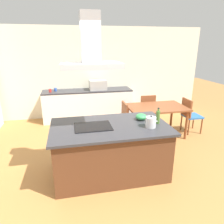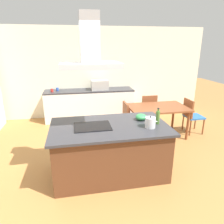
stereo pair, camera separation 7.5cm
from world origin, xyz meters
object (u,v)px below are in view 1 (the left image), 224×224
at_px(olive_oil_bottle, 158,117).
at_px(chair_at_left_end, 120,118).
at_px(tea_kettle, 151,122).
at_px(range_hood, 91,51).
at_px(mixing_bowl, 141,117).
at_px(chair_facing_back_wall, 146,108).
at_px(coffee_mug_red, 50,91).
at_px(coffee_mug_blue, 55,90).
at_px(countertop_microwave, 98,85).
at_px(chair_at_right_end, 190,113).
at_px(cooktop, 93,127).
at_px(dining_table, 157,110).

bearing_deg(olive_oil_bottle, chair_at_left_end, 102.01).
height_order(tea_kettle, range_hood, range_hood).
distance_m(tea_kettle, range_hood, 1.46).
bearing_deg(mixing_bowl, chair_facing_back_wall, 65.72).
bearing_deg(coffee_mug_red, chair_facing_back_wall, -17.33).
bearing_deg(coffee_mug_blue, chair_facing_back_wall, -20.86).
bearing_deg(coffee_mug_blue, olive_oil_bottle, -58.64).
relative_size(countertop_microwave, chair_at_right_end, 0.56).
height_order(cooktop, countertop_microwave, countertop_microwave).
xyz_separation_m(coffee_mug_blue, range_hood, (0.73, -2.93, 1.16)).
bearing_deg(olive_oil_bottle, coffee_mug_blue, 121.36).
distance_m(countertop_microwave, chair_facing_back_wall, 1.59).
bearing_deg(chair_at_right_end, cooktop, -153.14).
distance_m(coffee_mug_blue, chair_facing_back_wall, 2.66).
height_order(chair_at_right_end, range_hood, range_hood).
bearing_deg(range_hood, coffee_mug_blue, 103.98).
bearing_deg(dining_table, mixing_bowl, -125.24).
relative_size(tea_kettle, countertop_microwave, 0.44).
height_order(tea_kettle, countertop_microwave, countertop_microwave).
height_order(coffee_mug_red, chair_at_left_end, coffee_mug_red).
height_order(olive_oil_bottle, chair_at_left_end, olive_oil_bottle).
height_order(tea_kettle, chair_at_right_end, tea_kettle).
xyz_separation_m(coffee_mug_red, dining_table, (2.59, -1.47, -0.28)).
relative_size(cooktop, coffee_mug_blue, 6.67).
relative_size(olive_oil_bottle, chair_at_right_end, 0.31).
xyz_separation_m(countertop_microwave, chair_facing_back_wall, (1.22, -0.88, -0.53)).
height_order(olive_oil_bottle, countertop_microwave, countertop_microwave).
bearing_deg(countertop_microwave, coffee_mug_red, -176.90).
relative_size(coffee_mug_blue, chair_at_left_end, 0.10).
relative_size(chair_at_right_end, range_hood, 0.99).
distance_m(coffee_mug_red, dining_table, 2.99).
height_order(chair_facing_back_wall, range_hood, range_hood).
bearing_deg(chair_at_left_end, chair_at_right_end, 0.00).
bearing_deg(dining_table, chair_at_right_end, 0.00).
bearing_deg(chair_facing_back_wall, range_hood, -130.67).
xyz_separation_m(cooktop, countertop_microwave, (0.50, 2.88, 0.13)).
relative_size(tea_kettle, chair_facing_back_wall, 0.25).
xyz_separation_m(cooktop, dining_table, (1.72, 1.33, -0.24)).
xyz_separation_m(coffee_mug_red, chair_facing_back_wall, (2.59, -0.81, -0.44)).
bearing_deg(chair_at_left_end, dining_table, -0.00).
distance_m(olive_oil_bottle, countertop_microwave, 3.01).
xyz_separation_m(countertop_microwave, dining_table, (1.22, -1.55, -0.37)).
distance_m(tea_kettle, dining_table, 1.76).
bearing_deg(chair_at_left_end, coffee_mug_red, 138.64).
relative_size(cooktop, chair_at_left_end, 0.67).
height_order(olive_oil_bottle, chair_facing_back_wall, olive_oil_bottle).
relative_size(mixing_bowl, coffee_mug_blue, 2.23).
xyz_separation_m(cooktop, coffee_mug_red, (-0.87, 2.81, 0.04)).
bearing_deg(coffee_mug_red, mixing_bowl, -56.41).
height_order(mixing_bowl, dining_table, mixing_bowl).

